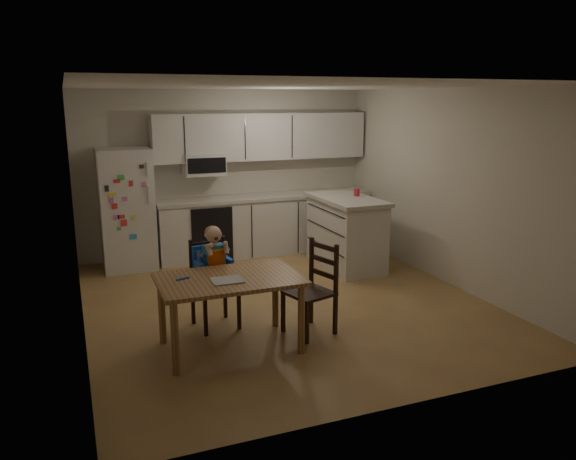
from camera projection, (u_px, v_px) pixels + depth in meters
The scene contains 10 objects.
room at pixel (270, 193), 6.83m from camera, with size 4.52×5.01×2.51m.
refrigerator at pixel (127, 209), 7.88m from camera, with size 0.72×0.70×1.70m, color silver.
kitchen_run at pixel (263, 197), 8.69m from camera, with size 3.37×0.62×2.15m.
kitchen_island at pixel (346, 232), 8.00m from camera, with size 0.72×1.37×1.01m.
red_cup at pixel (357, 192), 7.98m from camera, with size 0.09×0.09×0.11m, color #BF2836.
dining_table at pixel (229, 287), 5.32m from camera, with size 1.34×0.86×0.72m.
napkin at pixel (227, 280), 5.19m from camera, with size 0.28×0.24×0.01m, color #ADADB2.
toddler_spoon at pixel (182, 279), 5.23m from camera, with size 0.02×0.02×0.12m, color blue.
chair_booster at pixel (213, 266), 5.86m from camera, with size 0.46×0.46×1.09m.
chair_side at pixel (316, 282), 5.74m from camera, with size 0.52×0.52×0.95m.
Camera 1 is at (-2.28, -5.88, 2.36)m, focal length 35.00 mm.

